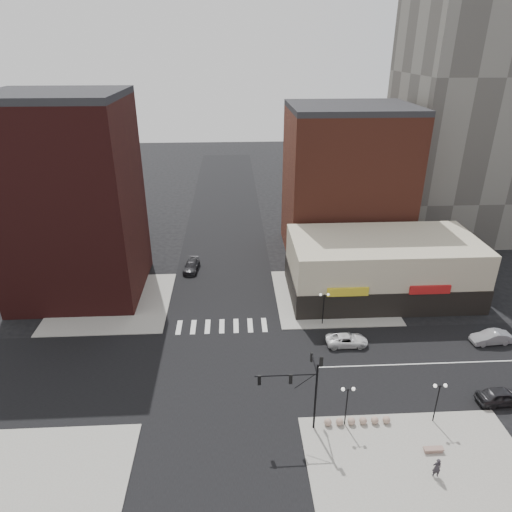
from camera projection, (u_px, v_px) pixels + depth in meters
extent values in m
plane|color=black|center=(222.00, 371.00, 47.18)|extent=(240.00, 240.00, 0.00)
cube|color=black|center=(222.00, 371.00, 47.17)|extent=(200.00, 14.00, 0.02)
cube|color=black|center=(222.00, 371.00, 47.17)|extent=(14.00, 200.00, 0.02)
cube|color=gray|center=(112.00, 302.00, 59.56)|extent=(15.00, 15.00, 0.12)
cube|color=gray|center=(332.00, 296.00, 60.96)|extent=(15.00, 15.00, 0.12)
cube|color=gray|center=(426.00, 481.00, 35.27)|extent=(18.00, 14.00, 0.12)
cube|color=gray|center=(20.00, 506.00, 33.34)|extent=(15.00, 15.00, 0.12)
cube|color=#3C1413|center=(70.00, 202.00, 57.67)|extent=(16.00, 15.00, 25.00)
cube|color=#3C1413|center=(26.00, 211.00, 73.82)|extent=(20.00, 18.00, 12.00)
cube|color=maroon|center=(346.00, 185.00, 70.09)|extent=(18.00, 15.00, 22.00)
cube|color=#B8AE92|center=(382.00, 267.00, 60.05)|extent=(24.00, 12.00, 8.00)
cube|color=black|center=(380.00, 282.00, 61.03)|extent=(24.20, 12.20, 3.40)
cylinder|color=black|center=(316.00, 398.00, 38.67)|extent=(0.18, 0.18, 7.00)
cylinder|color=black|center=(286.00, 375.00, 37.48)|extent=(5.20, 0.11, 0.11)
cylinder|color=black|center=(305.00, 381.00, 37.86)|extent=(1.72, 0.06, 1.46)
cylinder|color=black|center=(314.00, 363.00, 38.97)|extent=(0.11, 3.00, 0.11)
cube|color=black|center=(259.00, 380.00, 37.55)|extent=(0.28, 0.18, 0.95)
sphere|color=red|center=(259.00, 377.00, 37.42)|extent=(0.16, 0.16, 0.16)
cube|color=black|center=(291.00, 379.00, 37.67)|extent=(0.28, 0.18, 0.95)
sphere|color=red|center=(291.00, 376.00, 37.55)|extent=(0.16, 0.16, 0.16)
cube|color=black|center=(311.00, 357.00, 40.31)|extent=(0.18, 0.28, 0.95)
sphere|color=red|center=(312.00, 354.00, 40.18)|extent=(0.16, 0.16, 0.16)
cube|color=black|center=(321.00, 361.00, 37.07)|extent=(0.28, 0.18, 0.95)
sphere|color=red|center=(321.00, 358.00, 36.94)|extent=(0.16, 0.16, 0.16)
cylinder|color=black|center=(346.00, 407.00, 39.57)|extent=(0.11, 0.11, 4.00)
cylinder|color=black|center=(348.00, 390.00, 38.77)|extent=(0.90, 0.06, 0.06)
sphere|color=white|center=(343.00, 389.00, 38.70)|extent=(0.32, 0.32, 0.32)
sphere|color=white|center=(353.00, 389.00, 38.75)|extent=(0.32, 0.32, 0.32)
cylinder|color=black|center=(436.00, 403.00, 39.96)|extent=(0.11, 0.11, 4.00)
cylinder|color=black|center=(440.00, 387.00, 39.15)|extent=(0.90, 0.06, 0.06)
sphere|color=white|center=(435.00, 386.00, 39.09)|extent=(0.32, 0.32, 0.32)
sphere|color=white|center=(445.00, 385.00, 39.13)|extent=(0.32, 0.32, 0.32)
cylinder|color=black|center=(323.00, 309.00, 54.09)|extent=(0.11, 0.11, 4.00)
cylinder|color=black|center=(324.00, 295.00, 53.28)|extent=(0.90, 0.06, 0.06)
sphere|color=white|center=(321.00, 295.00, 53.21)|extent=(0.32, 0.32, 0.32)
sphere|color=white|center=(328.00, 294.00, 53.26)|extent=(0.32, 0.32, 0.32)
sphere|color=gray|center=(328.00, 422.00, 40.21)|extent=(0.67, 0.67, 0.67)
sphere|color=gray|center=(340.00, 422.00, 40.26)|extent=(0.67, 0.67, 0.67)
sphere|color=gray|center=(351.00, 421.00, 40.31)|extent=(0.67, 0.67, 0.67)
sphere|color=gray|center=(363.00, 421.00, 40.36)|extent=(0.67, 0.67, 0.67)
sphere|color=gray|center=(375.00, 420.00, 40.41)|extent=(0.67, 0.67, 0.67)
sphere|color=gray|center=(386.00, 420.00, 40.46)|extent=(0.67, 0.67, 0.67)
imported|color=silver|center=(347.00, 340.00, 50.99)|extent=(4.68, 2.20, 1.29)
imported|color=black|center=(502.00, 396.00, 42.68)|extent=(4.74, 2.07, 1.59)
imported|color=gray|center=(491.00, 337.00, 51.26)|extent=(4.59, 1.89, 1.48)
imported|color=black|center=(191.00, 266.00, 67.71)|extent=(2.50, 5.03, 1.41)
imported|color=#28252A|center=(437.00, 468.00, 35.24)|extent=(0.68, 0.47, 1.80)
cube|color=gray|center=(433.00, 450.00, 37.67)|extent=(1.46, 0.42, 0.27)
cube|color=gray|center=(434.00, 449.00, 37.59)|extent=(1.65, 0.51, 0.11)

